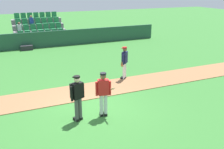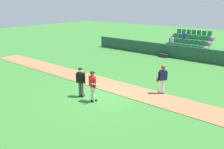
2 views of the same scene
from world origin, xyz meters
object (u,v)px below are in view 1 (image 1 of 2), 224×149
(batter_red_jersey, at_px, (103,93))
(equipment_bag, at_px, (27,48))
(umpire_home_plate, at_px, (77,96))
(runner_navy_jersey, at_px, (124,62))

(batter_red_jersey, relative_size, equipment_bag, 1.96)
(umpire_home_plate, xyz_separation_m, equipment_bag, (-0.64, 12.07, -0.82))
(batter_red_jersey, bearing_deg, runner_navy_jersey, 53.36)
(umpire_home_plate, bearing_deg, runner_navy_jersey, 43.36)
(batter_red_jersey, height_order, umpire_home_plate, same)
(batter_red_jersey, distance_m, umpire_home_plate, 0.99)
(batter_red_jersey, bearing_deg, umpire_home_plate, 176.05)
(batter_red_jersey, relative_size, runner_navy_jersey, 1.00)
(umpire_home_plate, bearing_deg, batter_red_jersey, -3.95)
(runner_navy_jersey, bearing_deg, batter_red_jersey, -126.64)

